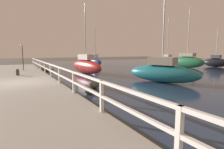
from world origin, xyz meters
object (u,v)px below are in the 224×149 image
object	(u,v)px
mooring_bollard	(18,72)
sailboat_teal	(162,72)
sailboat_yellow	(167,60)
dock_lamp	(22,50)
sailboat_green	(187,61)
sailboat_red	(86,65)
sailboat_black	(216,62)
sailboat_blue	(95,61)

from	to	relation	value
mooring_bollard	sailboat_teal	bearing A→B (deg)	-38.78
sailboat_teal	sailboat_yellow	distance (m)	18.67
dock_lamp	sailboat_teal	xyz separation A→B (m)	(8.27, -11.53, -1.65)
mooring_bollard	sailboat_teal	xyz separation A→B (m)	(8.88, -7.13, 0.21)
sailboat_green	sailboat_teal	bearing A→B (deg)	-156.68
sailboat_teal	sailboat_red	xyz separation A→B (m)	(-2.79, 7.65, 0.07)
sailboat_yellow	sailboat_red	bearing A→B (deg)	-171.01
sailboat_teal	sailboat_black	bearing A→B (deg)	-1.82
mooring_bollard	sailboat_black	distance (m)	25.20
sailboat_black	sailboat_green	world-z (taller)	sailboat_green
dock_lamp	sailboat_red	size ratio (longest dim) A/B	0.40
mooring_bollard	dock_lamp	distance (m)	4.82
dock_lamp	sailboat_green	size ratio (longest dim) A/B	0.34
sailboat_black	sailboat_green	size ratio (longest dim) A/B	0.68
mooring_bollard	dock_lamp	world-z (taller)	dock_lamp
dock_lamp	sailboat_teal	bearing A→B (deg)	-54.36
dock_lamp	sailboat_teal	world-z (taller)	sailboat_teal
sailboat_teal	sailboat_blue	bearing A→B (deg)	61.65
mooring_bollard	sailboat_red	size ratio (longest dim) A/B	0.08
sailboat_blue	sailboat_yellow	bearing A→B (deg)	-25.79
sailboat_teal	sailboat_red	world-z (taller)	sailboat_red
sailboat_black	sailboat_red	world-z (taller)	sailboat_red
dock_lamp	mooring_bollard	bearing A→B (deg)	-97.85
sailboat_teal	sailboat_green	size ratio (longest dim) A/B	0.84
dock_lamp	sailboat_black	size ratio (longest dim) A/B	0.50
sailboat_teal	sailboat_blue	size ratio (longest dim) A/B	1.10
dock_lamp	sailboat_blue	distance (m)	11.41
dock_lamp	sailboat_black	xyz separation A→B (m)	(24.56, -5.74, -1.64)
sailboat_red	sailboat_yellow	bearing A→B (deg)	11.75
mooring_bollard	sailboat_red	xyz separation A→B (m)	(6.09, 0.52, 0.29)
mooring_bollard	sailboat_yellow	bearing A→B (deg)	13.61
dock_lamp	sailboat_yellow	distance (m)	22.12
mooring_bollard	sailboat_blue	size ratio (longest dim) A/B	0.09
sailboat_yellow	sailboat_green	xyz separation A→B (m)	(-2.14, -5.63, 0.11)
sailboat_red	sailboat_black	bearing A→B (deg)	-10.50
sailboat_black	sailboat_blue	distance (m)	17.73
sailboat_black	sailboat_red	size ratio (longest dim) A/B	0.79
sailboat_teal	sailboat_green	distance (m)	13.57
sailboat_teal	sailboat_black	xyz separation A→B (m)	(16.29, 5.80, 0.00)
sailboat_red	sailboat_green	world-z (taller)	sailboat_green
sailboat_blue	sailboat_red	world-z (taller)	sailboat_red
sailboat_black	sailboat_red	xyz separation A→B (m)	(-19.08, 1.85, 0.07)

